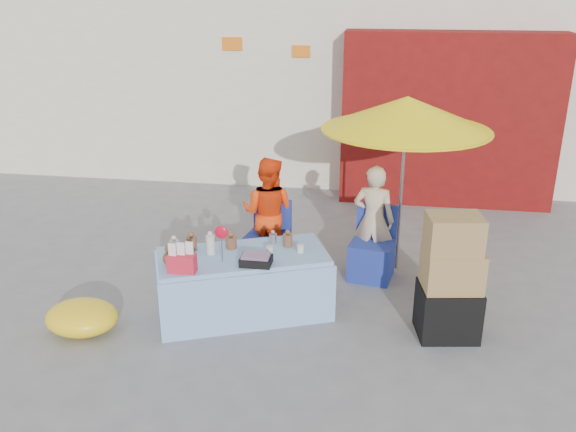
% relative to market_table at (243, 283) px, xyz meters
% --- Properties ---
extents(ground, '(80.00, 80.00, 0.00)m').
position_rel_market_table_xyz_m(ground, '(0.13, -0.30, -0.35)').
color(ground, slate).
rests_on(ground, ground).
extents(market_table, '(1.93, 1.42, 1.06)m').
position_rel_market_table_xyz_m(market_table, '(0.00, 0.00, 0.00)').
color(market_table, '#8AAFDC').
rests_on(market_table, ground).
extents(chair_left, '(0.56, 0.55, 0.85)m').
position_rel_market_table_xyz_m(chair_left, '(0.05, 1.04, -0.09)').
color(chair_left, '#213299').
rests_on(chair_left, ground).
extents(chair_right, '(0.56, 0.55, 0.85)m').
position_rel_market_table_xyz_m(chair_right, '(1.30, 1.04, -0.09)').
color(chair_right, '#213299').
rests_on(chair_right, ground).
extents(vendor_orange, '(0.75, 0.63, 1.37)m').
position_rel_market_table_xyz_m(vendor_orange, '(0.05, 1.18, 0.34)').
color(vendor_orange, '#FF3E0D').
rests_on(vendor_orange, ground).
extents(vendor_beige, '(0.53, 0.40, 1.33)m').
position_rel_market_table_xyz_m(vendor_beige, '(1.30, 1.18, 0.32)').
color(vendor_beige, '#D0B393').
rests_on(vendor_beige, ground).
extents(umbrella, '(1.90, 1.90, 2.09)m').
position_rel_market_table_xyz_m(umbrella, '(1.60, 1.33, 1.55)').
color(umbrella, gray).
rests_on(umbrella, ground).
extents(box_stack, '(0.64, 0.55, 1.26)m').
position_rel_market_table_xyz_m(box_stack, '(2.07, -0.11, 0.24)').
color(box_stack, black).
rests_on(box_stack, ground).
extents(tarp_bundle, '(0.87, 0.78, 0.33)m').
position_rel_market_table_xyz_m(tarp_bundle, '(-1.49, -0.62, -0.18)').
color(tarp_bundle, yellow).
rests_on(tarp_bundle, ground).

